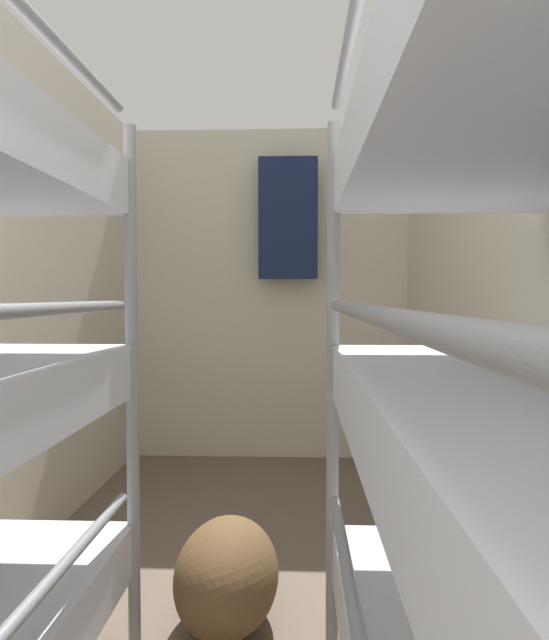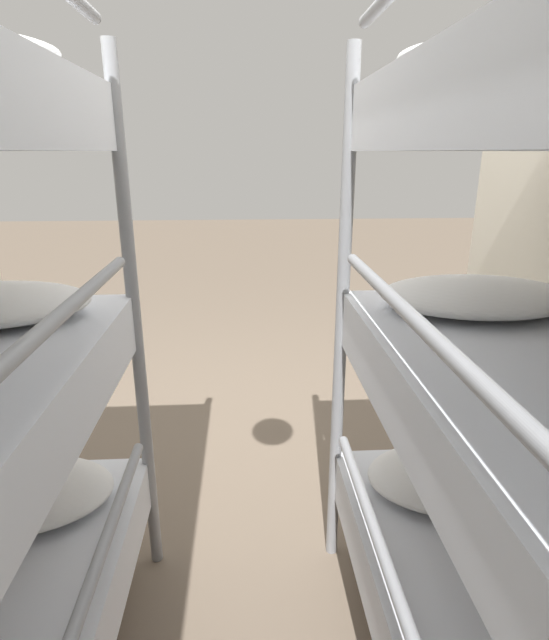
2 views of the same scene
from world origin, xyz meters
The scene contains 1 object.
ground_plane centered at (0.00, 0.00, 0.00)m, with size 20.00×20.00×0.00m, color #6B5B4C.
Camera 2 is at (-0.02, 2.19, 1.54)m, focal length 28.00 mm.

